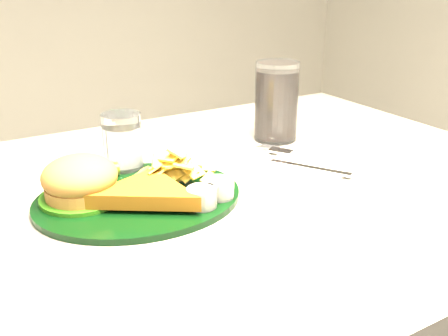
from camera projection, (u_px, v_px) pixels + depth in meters
The scene contains 5 objects.
dinner_plate at pixel (138, 180), 0.73m from camera, with size 0.31×0.25×0.07m, color black, non-canonical shape.
water_glass at pixel (123, 144), 0.83m from camera, with size 0.07×0.07×0.10m, color white.
cola_glass at pixel (276, 102), 0.98m from camera, with size 0.08×0.08×0.16m, color black.
fork_napkin at pixel (306, 166), 0.86m from camera, with size 0.14×0.19×0.01m, color silver, non-canonical shape.
wrapped_straw at pixel (180, 166), 0.87m from camera, with size 0.19×0.07×0.01m, color white, non-canonical shape.
Camera 1 is at (-0.32, -0.64, 1.07)m, focal length 40.00 mm.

